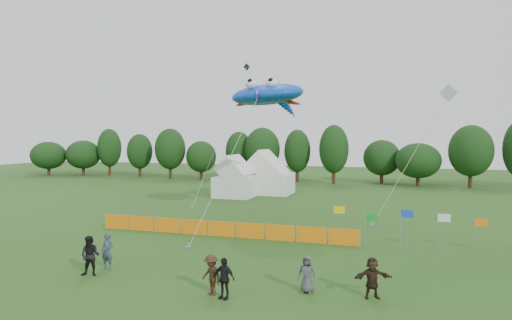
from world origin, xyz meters
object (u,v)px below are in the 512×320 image
(tent_left, at_px, (235,180))
(spectator_e, at_px, (307,274))
(spectator_a, at_px, (107,251))
(spectator_b, at_px, (90,256))
(spectator_d, at_px, (224,278))
(spectator_f, at_px, (372,278))
(stingray_kite, at_px, (269,95))
(spectator_c, at_px, (211,275))
(tent_right, at_px, (268,177))
(barrier_fence, at_px, (221,229))

(tent_left, xyz_separation_m, spectator_e, (13.45, -27.40, -1.03))
(spectator_e, bearing_deg, spectator_a, -179.58)
(spectator_b, xyz_separation_m, spectator_d, (7.11, -0.86, -0.11))
(spectator_f, distance_m, stingray_kite, 19.48)
(tent_left, relative_size, spectator_a, 2.31)
(tent_left, xyz_separation_m, spectator_c, (9.73, -28.90, -0.99))
(spectator_e, height_order, spectator_f, spectator_f)
(spectator_c, relative_size, spectator_d, 1.00)
(spectator_d, bearing_deg, spectator_c, 170.74)
(tent_left, relative_size, spectator_c, 2.44)
(spectator_d, distance_m, stingray_kite, 19.29)
(stingray_kite, bearing_deg, tent_left, 120.89)
(tent_right, height_order, spectator_b, tent_right)
(tent_left, height_order, spectator_b, tent_left)
(tent_left, relative_size, spectator_d, 2.44)
(tent_right, xyz_separation_m, barrier_fence, (3.28, -22.19, -1.41))
(tent_right, relative_size, spectator_f, 3.21)
(tent_right, relative_size, spectator_a, 3.02)
(barrier_fence, bearing_deg, spectator_f, -40.62)
(tent_left, height_order, tent_right, tent_right)
(barrier_fence, bearing_deg, tent_right, 98.40)
(spectator_f, height_order, stingray_kite, stingray_kite)
(spectator_c, relative_size, spectator_e, 1.06)
(spectator_a, xyz_separation_m, stingray_kite, (3.98, 14.82, 8.81))
(tent_left, distance_m, barrier_fence, 19.48)
(spectator_f, bearing_deg, tent_right, 91.24)
(tent_left, height_order, stingray_kite, stingray_kite)
(spectator_c, xyz_separation_m, spectator_f, (6.37, 1.66, -0.01))
(barrier_fence, distance_m, spectator_a, 8.96)
(tent_right, distance_m, spectator_e, 32.92)
(barrier_fence, relative_size, spectator_a, 10.07)
(spectator_c, distance_m, spectator_f, 6.58)
(spectator_e, bearing_deg, spectator_f, 5.60)
(spectator_d, bearing_deg, spectator_a, 174.11)
(tent_left, distance_m, spectator_c, 30.51)
(spectator_a, bearing_deg, spectator_d, -18.45)
(spectator_c, height_order, spectator_f, spectator_c)
(spectator_b, bearing_deg, barrier_fence, 60.43)
(spectator_d, bearing_deg, spectator_e, 39.92)
(stingray_kite, bearing_deg, barrier_fence, -102.80)
(spectator_b, height_order, spectator_d, spectator_b)
(tent_left, relative_size, spectator_e, 2.59)
(spectator_a, distance_m, spectator_d, 7.32)
(spectator_d, relative_size, stingray_kite, 0.09)
(barrier_fence, bearing_deg, tent_left, 107.74)
(spectator_b, distance_m, spectator_f, 12.86)
(stingray_kite, bearing_deg, tent_right, 106.41)
(tent_right, relative_size, spectator_e, 3.38)
(spectator_b, relative_size, spectator_d, 1.13)
(spectator_e, bearing_deg, stingray_kite, 114.17)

